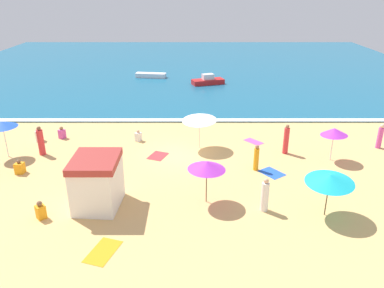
% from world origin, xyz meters
% --- Properties ---
extents(ground_plane, '(60.00, 60.00, 0.00)m').
position_xyz_m(ground_plane, '(0.00, 0.00, 0.00)').
color(ground_plane, '#E5B26B').
extents(ocean_water, '(60.00, 44.00, 0.10)m').
position_xyz_m(ocean_water, '(0.00, 28.00, 0.05)').
color(ocean_water, '#196084').
rests_on(ocean_water, ground_plane).
extents(wave_breaker_foam, '(57.00, 0.70, 0.01)m').
position_xyz_m(wave_breaker_foam, '(0.00, 6.30, 0.10)').
color(wave_breaker_foam, white).
rests_on(wave_breaker_foam, ocean_water).
extents(lifeguard_cabana, '(2.14, 2.57, 2.51)m').
position_xyz_m(lifeguard_cabana, '(-3.93, -5.99, 1.28)').
color(lifeguard_cabana, white).
rests_on(lifeguard_cabana, ground_plane).
extents(beach_umbrella_0, '(2.98, 3.00, 2.39)m').
position_xyz_m(beach_umbrella_0, '(1.02, 1.07, 2.10)').
color(beach_umbrella_0, silver).
rests_on(beach_umbrella_0, ground_plane).
extents(beach_umbrella_2, '(2.20, 2.20, 2.10)m').
position_xyz_m(beach_umbrella_2, '(8.97, -0.80, 1.83)').
color(beach_umbrella_2, silver).
rests_on(beach_umbrella_2, ground_plane).
extents(beach_umbrella_3, '(2.95, 2.96, 2.18)m').
position_xyz_m(beach_umbrella_3, '(6.69, -6.81, 1.89)').
color(beach_umbrella_3, '#4C3823').
rests_on(beach_umbrella_3, ground_plane).
extents(beach_umbrella_4, '(2.11, 2.11, 2.32)m').
position_xyz_m(beach_umbrella_4, '(-10.86, -0.31, 2.11)').
color(beach_umbrella_4, silver).
rests_on(beach_umbrella_4, ground_plane).
extents(beach_umbrella_5, '(1.89, 1.89, 2.20)m').
position_xyz_m(beach_umbrella_5, '(1.25, -5.64, 1.97)').
color(beach_umbrella_5, '#4C3823').
rests_on(beach_umbrella_5, ground_plane).
extents(parked_bicycle, '(1.65, 0.88, 0.76)m').
position_xyz_m(parked_bicycle, '(-4.68, -2.28, 0.38)').
color(parked_bicycle, black).
rests_on(parked_bicycle, ground_plane).
extents(beachgoer_0, '(0.42, 0.42, 0.98)m').
position_xyz_m(beachgoer_0, '(-9.87, 2.26, 0.43)').
color(beachgoer_0, white).
rests_on(beachgoer_0, ground_plane).
extents(beachgoer_1, '(0.50, 0.50, 0.82)m').
position_xyz_m(beachgoer_1, '(-9.17, -2.57, 0.34)').
color(beachgoer_1, orange).
rests_on(beachgoer_1, ground_plane).
extents(beachgoer_3, '(0.51, 0.51, 0.85)m').
position_xyz_m(beachgoer_3, '(-8.46, 2.75, 0.37)').
color(beachgoer_3, '#D84CA5').
rests_on(beachgoer_3, ground_plane).
extents(beachgoer_4, '(0.51, 0.51, 0.79)m').
position_xyz_m(beachgoer_4, '(-3.11, 2.25, 0.34)').
color(beachgoer_4, white).
rests_on(beachgoer_4, ground_plane).
extents(beachgoer_5, '(0.54, 0.54, 0.90)m').
position_xyz_m(beachgoer_5, '(-6.31, -7.09, 0.39)').
color(beachgoer_5, orange).
rests_on(beachgoer_5, ground_plane).
extents(beachgoer_7, '(0.50, 0.50, 1.87)m').
position_xyz_m(beachgoer_7, '(-8.84, 0.01, 0.87)').
color(beachgoer_7, red).
rests_on(beachgoer_7, ground_plane).
extents(beachgoer_8, '(0.40, 0.40, 1.64)m').
position_xyz_m(beachgoer_8, '(12.72, 1.05, 0.78)').
color(beachgoer_8, '#D84CA5').
rests_on(beachgoer_8, ground_plane).
extents(beachgoer_9, '(0.49, 0.49, 1.69)m').
position_xyz_m(beachgoer_9, '(3.95, -6.42, 0.79)').
color(beachgoer_9, white).
rests_on(beachgoer_9, ground_plane).
extents(beachgoer_10, '(0.38, 0.38, 1.54)m').
position_xyz_m(beachgoer_10, '(4.21, -2.16, 0.74)').
color(beachgoer_10, orange).
rests_on(beachgoer_10, ground_plane).
extents(beachgoer_11, '(0.45, 0.45, 1.92)m').
position_xyz_m(beachgoer_11, '(6.44, 0.19, 0.91)').
color(beachgoer_11, red).
rests_on(beachgoer_11, ground_plane).
extents(beach_towel_0, '(1.41, 1.87, 0.01)m').
position_xyz_m(beach_towel_0, '(-3.01, -9.46, 0.01)').
color(beach_towel_0, orange).
rests_on(beach_towel_0, ground_plane).
extents(beach_towel_2, '(1.59, 1.67, 0.01)m').
position_xyz_m(beach_towel_2, '(5.08, -2.58, 0.01)').
color(beach_towel_2, blue).
rests_on(beach_towel_2, ground_plane).
extents(beach_towel_3, '(1.36, 1.46, 0.01)m').
position_xyz_m(beach_towel_3, '(4.74, 2.09, 0.01)').
color(beach_towel_3, '#D84CA5').
rests_on(beach_towel_3, ground_plane).
extents(beach_towel_4, '(1.40, 1.59, 0.01)m').
position_xyz_m(beach_towel_4, '(-1.57, -0.25, 0.01)').
color(beach_towel_4, red).
rests_on(beach_towel_4, ground_plane).
extents(small_boat_0, '(3.52, 1.46, 0.50)m').
position_xyz_m(small_boat_0, '(-4.14, 21.11, 0.35)').
color(small_boat_0, white).
rests_on(small_boat_0, ocean_water).
extents(small_boat_1, '(3.59, 2.29, 1.07)m').
position_xyz_m(small_boat_1, '(2.24, 17.99, 0.45)').
color(small_boat_1, red).
rests_on(small_boat_1, ocean_water).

